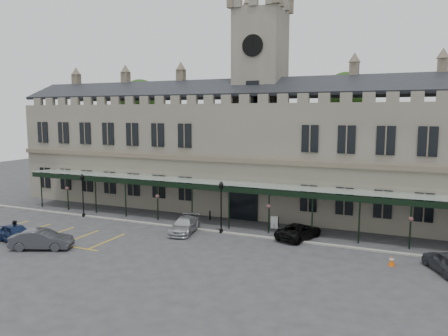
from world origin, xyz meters
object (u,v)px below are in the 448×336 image
at_px(traffic_cone, 392,261).
at_px(sign_board, 274,223).
at_px(car_left_a, 16,233).
at_px(clock_tower, 260,94).
at_px(car_left_b, 42,239).
at_px(person_b, 15,231).
at_px(car_van, 299,231).
at_px(lamp_post_left, 83,191).
at_px(car_right_a, 448,262).
at_px(station_building, 259,154).
at_px(car_taxi, 185,225).
at_px(lamp_post_mid, 221,202).

bearing_deg(traffic_cone, sign_board, 149.31).
bearing_deg(car_left_a, clock_tower, -21.32).
xyz_separation_m(car_left_b, person_b, (-3.91, 0.80, 0.11)).
height_order(car_van, person_b, person_b).
bearing_deg(lamp_post_left, person_b, -85.47).
height_order(car_left_b, car_van, car_left_b).
xyz_separation_m(clock_tower, car_left_a, (-15.00, -20.27, -12.34)).
height_order(traffic_cone, car_right_a, car_right_a).
xyz_separation_m(station_building, car_van, (7.00, -9.37, -5.79)).
bearing_deg(car_right_a, car_taxi, -31.00).
bearing_deg(car_right_a, clock_tower, -62.69).
bearing_deg(person_b, lamp_post_left, -92.91).
xyz_separation_m(lamp_post_mid, car_left_b, (-11.46, -10.27, -2.08)).
bearing_deg(lamp_post_mid, car_left_a, -147.01).
bearing_deg(car_left_a, lamp_post_mid, -41.83).
bearing_deg(lamp_post_left, station_building, 33.11).
bearing_deg(clock_tower, traffic_cone, -42.32).
bearing_deg(car_right_a, sign_board, -50.48).
height_order(lamp_post_mid, car_left_a, lamp_post_mid).
relative_size(traffic_cone, car_taxi, 0.15).
height_order(lamp_post_mid, car_van, lamp_post_mid).
bearing_deg(car_left_a, car_left_b, -83.94).
xyz_separation_m(car_left_a, car_taxi, (11.81, 8.43, -0.07)).
relative_size(station_building, sign_board, 50.52).
xyz_separation_m(lamp_post_left, person_b, (0.75, -9.41, -1.85)).
relative_size(lamp_post_left, car_right_a, 1.02).
relative_size(lamp_post_left, sign_board, 3.92).
bearing_deg(clock_tower, car_right_a, -36.18).
height_order(car_left_a, car_left_b, car_left_b).
distance_m(sign_board, car_van, 3.83).
distance_m(traffic_cone, car_van, 8.88).
bearing_deg(car_left_b, car_right_a, -99.67).
bearing_deg(car_left_a, car_van, -48.63).
height_order(lamp_post_left, person_b, lamp_post_left).
height_order(station_building, clock_tower, clock_tower).
relative_size(station_building, car_van, 12.23).
height_order(lamp_post_mid, traffic_cone, lamp_post_mid).
bearing_deg(traffic_cone, lamp_post_mid, 168.68).
xyz_separation_m(station_building, person_b, (-15.41, -19.95, -5.56)).
bearing_deg(car_left_a, sign_board, -40.05).
xyz_separation_m(station_building, car_right_a, (18.52, -13.46, -5.69)).
xyz_separation_m(lamp_post_mid, car_taxi, (-3.15, -1.28, -2.18)).
xyz_separation_m(traffic_cone, car_left_b, (-26.38, -7.29, 0.44)).
relative_size(traffic_cone, car_right_a, 0.16).
distance_m(lamp_post_left, car_van, 23.28).
bearing_deg(lamp_post_mid, car_taxi, -157.91).
relative_size(car_right_a, person_b, 2.51).
xyz_separation_m(sign_board, car_taxi, (-7.18, -4.75, 0.12)).
bearing_deg(car_left_b, person_b, 55.12).
bearing_deg(lamp_post_mid, lamp_post_left, -179.77).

